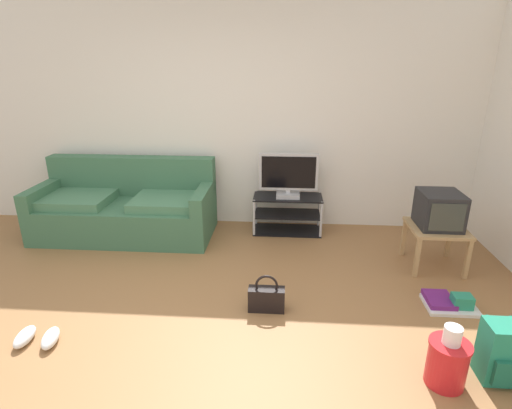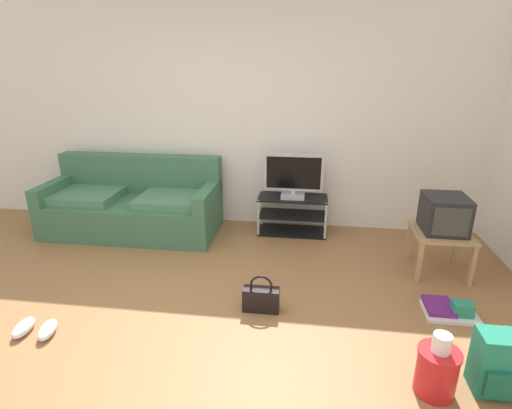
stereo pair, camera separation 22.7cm
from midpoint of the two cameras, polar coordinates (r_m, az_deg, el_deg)
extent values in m
cube|color=olive|center=(3.25, -12.25, -18.60)|extent=(9.00, 9.80, 0.02)
cube|color=silver|center=(4.99, -5.61, 12.35)|extent=(9.00, 0.10, 2.70)
cube|color=#3D6B4C|center=(5.07, -19.19, -1.97)|extent=(2.04, 0.89, 0.41)
cube|color=#3D6B4C|center=(5.24, -18.30, 3.91)|extent=(2.04, 0.20, 0.47)
cube|color=#3D6B4C|center=(5.42, -28.85, 1.45)|extent=(0.14, 0.89, 0.21)
cube|color=#3D6B4C|center=(4.67, -8.82, 1.11)|extent=(0.14, 0.89, 0.21)
cube|color=#477857|center=(5.19, -25.48, 0.64)|extent=(0.82, 0.62, 0.10)
cube|color=#477857|center=(4.74, -13.55, 0.37)|extent=(0.82, 0.62, 0.10)
cube|color=black|center=(4.82, 3.19, 1.06)|extent=(0.82, 0.38, 0.02)
cube|color=black|center=(4.89, 3.14, -1.35)|extent=(0.79, 0.37, 0.02)
cube|color=black|center=(4.97, 3.09, -3.69)|extent=(0.82, 0.38, 0.02)
cylinder|color=#B7B7BC|center=(4.75, -1.67, -1.99)|extent=(0.03, 0.03, 0.45)
cylinder|color=#B7B7BC|center=(4.74, 7.87, -2.23)|extent=(0.03, 0.03, 0.45)
cylinder|color=#B7B7BC|center=(5.08, -1.27, -0.52)|extent=(0.03, 0.03, 0.45)
cylinder|color=#B7B7BC|center=(5.07, 7.64, -0.74)|extent=(0.03, 0.03, 0.45)
cube|color=#B2B2B7|center=(4.79, 3.19, 1.37)|extent=(0.28, 0.22, 0.05)
cube|color=#B2B2B7|center=(4.77, 3.20, 1.88)|extent=(0.05, 0.04, 0.04)
cube|color=#B2B2B7|center=(4.71, 3.25, 4.62)|extent=(0.69, 0.04, 0.43)
cube|color=black|center=(4.68, 3.25, 4.55)|extent=(0.63, 0.01, 0.37)
cube|color=tan|center=(4.33, 22.92, -3.13)|extent=(0.53, 0.53, 0.03)
cube|color=tan|center=(4.14, 20.40, -7.13)|extent=(0.04, 0.04, 0.40)
cube|color=tan|center=(4.29, 26.46, -7.02)|extent=(0.04, 0.04, 0.40)
cube|color=tan|center=(4.55, 18.86, -4.48)|extent=(0.04, 0.04, 0.40)
cube|color=tan|center=(4.69, 24.43, -4.49)|extent=(0.04, 0.04, 0.40)
cube|color=#232326|center=(4.28, 23.17, -0.68)|extent=(0.39, 0.41, 0.35)
cube|color=#333833|center=(4.09, 24.06, -1.71)|extent=(0.32, 0.01, 0.27)
cube|color=#238466|center=(3.15, 29.83, -17.71)|extent=(0.27, 0.20, 0.41)
cube|color=#1A634C|center=(3.11, 30.49, -20.04)|extent=(0.20, 0.04, 0.18)
cylinder|color=#1A634C|center=(3.19, 27.73, -16.30)|extent=(0.04, 0.04, 0.33)
cylinder|color=#1A634C|center=(3.25, 30.24, -16.05)|extent=(0.04, 0.04, 0.33)
cube|color=black|center=(3.45, -0.44, -13.31)|extent=(0.30, 0.12, 0.20)
torus|color=black|center=(3.38, -0.45, -11.43)|extent=(0.19, 0.02, 0.19)
cylinder|color=red|center=(2.98, 23.37, -20.00)|extent=(0.25, 0.25, 0.31)
cylinder|color=red|center=(2.90, 23.78, -17.76)|extent=(0.26, 0.26, 0.02)
cylinder|color=white|center=(2.86, 23.95, -16.79)|extent=(0.11, 0.11, 0.14)
ellipsoid|color=white|center=(3.65, -31.58, -15.72)|extent=(0.13, 0.26, 0.09)
ellipsoid|color=white|center=(3.54, -28.84, -16.28)|extent=(0.16, 0.27, 0.09)
cube|color=silver|center=(3.86, 24.23, -12.94)|extent=(0.42, 0.31, 0.03)
cube|color=#238466|center=(3.82, 25.63, -12.28)|extent=(0.16, 0.12, 0.11)
cube|color=#661E70|center=(3.83, 22.96, -12.32)|extent=(0.22, 0.28, 0.04)
camera|label=1|loc=(0.11, -91.69, -0.61)|focal=28.23mm
camera|label=2|loc=(0.11, 88.31, 0.61)|focal=28.23mm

